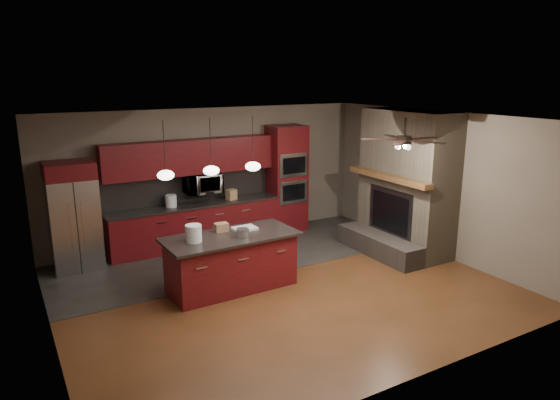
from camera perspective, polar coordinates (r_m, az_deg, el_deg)
ground at (r=8.47m, az=0.16°, el=-9.97°), size 7.00×7.00×0.00m
ceiling at (r=7.76m, az=0.17°, el=9.27°), size 7.00×6.00×0.02m
back_wall at (r=10.63m, az=-7.99°, el=2.85°), size 7.00×0.02×2.80m
right_wall at (r=10.17m, az=17.49°, el=1.80°), size 0.02×6.00×2.80m
left_wall at (r=7.00m, az=-25.52°, el=-4.39°), size 0.02×6.00×2.80m
slate_tile_patch at (r=9.95m, az=-5.08°, el=-6.22°), size 7.00×2.40×0.01m
fireplace_column at (r=10.14m, az=14.02°, el=1.41°), size 1.30×2.10×2.80m
back_cabinetry at (r=10.35m, az=-9.79°, el=-0.41°), size 3.59×0.64×2.20m
oven_tower at (r=11.14m, az=0.78°, el=2.41°), size 0.80×0.63×2.38m
microwave at (r=10.33m, az=-8.85°, el=1.91°), size 0.73×0.41×0.50m
refrigerator at (r=9.69m, az=-22.52°, el=-1.73°), size 0.84×0.75×1.98m
kitchen_island at (r=8.32m, az=-5.58°, el=-7.02°), size 2.22×1.05×0.92m
white_bucket at (r=7.90m, az=-9.85°, el=-3.78°), size 0.28×0.28×0.27m
paint_can at (r=8.05m, az=-4.27°, el=-3.77°), size 0.25×0.25×0.14m
paint_tray at (r=8.44m, az=-4.08°, el=-3.25°), size 0.40×0.28×0.04m
cardboard_box at (r=8.37m, az=-6.72°, el=-3.12°), size 0.23×0.17×0.14m
counter_bucket at (r=10.12m, az=-12.35°, el=-0.11°), size 0.25×0.25×0.25m
counter_box at (r=10.53m, az=-5.58°, el=0.62°), size 0.23×0.20×0.22m
pendant_left at (r=7.86m, az=-12.93°, el=2.81°), size 0.26×0.26×0.92m
pendant_center at (r=8.10m, az=-7.86°, el=3.38°), size 0.26×0.26×0.92m
pendant_right at (r=8.41m, az=-3.12°, el=3.88°), size 0.26×0.26×0.92m
ceiling_fan at (r=8.24m, az=14.02°, el=6.74°), size 1.27×1.33×0.41m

